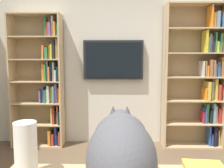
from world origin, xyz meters
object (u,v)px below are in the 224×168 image
Objects in this scene: wall_mounted_tv at (113,60)px; cat at (121,150)px; bookshelf_right at (43,82)px; paper_towel_roll at (26,150)px; bookshelf_left at (200,76)px.

wall_mounted_tv is 1.39× the size of cat.
cat is at bearing 114.52° from bookshelf_right.
bookshelf_right is 2.18× the size of wall_mounted_tv.
wall_mounted_tv is (-1.07, -0.09, 0.33)m from bookshelf_right.
bookshelf_right is at bearing -74.48° from paper_towel_roll.
bookshelf_left is at bearing -116.88° from cat.
wall_mounted_tv reaches higher than paper_towel_roll.
paper_towel_roll is (1.72, 2.39, -0.20)m from bookshelf_left.
wall_mounted_tv is at bearing -175.36° from bookshelf_right.
bookshelf_right is at bearing 4.64° from wall_mounted_tv.
bookshelf_right reaches higher than wall_mounted_tv.
paper_towel_roll is (-0.66, 2.38, -0.10)m from bookshelf_right.
bookshelf_right is 2.48m from paper_towel_roll.
bookshelf_left is 1.07× the size of bookshelf_right.
paper_towel_roll is at bearing -11.05° from cat.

